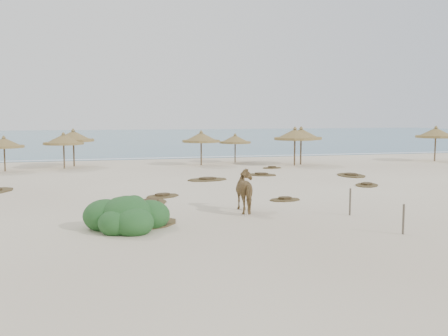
{
  "coord_description": "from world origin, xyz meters",
  "views": [
    {
      "loc": [
        -5.15,
        -20.53,
        3.95
      ],
      "look_at": [
        1.54,
        5.0,
        1.19
      ],
      "focal_mm": 40.0,
      "sensor_mm": 36.0,
      "label": 1
    }
  ],
  "objects": [
    {
      "name": "ground",
      "position": [
        0.0,
        0.0,
        0.0
      ],
      "size": [
        160.0,
        160.0,
        0.0
      ],
      "primitive_type": "plane",
      "color": "beige",
      "rests_on": "ground"
    },
    {
      "name": "ocean",
      "position": [
        0.0,
        75.0,
        0.0
      ],
      "size": [
        200.0,
        100.0,
        0.01
      ],
      "primitive_type": "cube",
      "color": "#2C6586",
      "rests_on": "ground"
    },
    {
      "name": "foam_line",
      "position": [
        0.0,
        26.0,
        0.0
      ],
      "size": [
        70.0,
        0.6,
        0.01
      ],
      "primitive_type": "cube",
      "color": "white",
      "rests_on": "ground"
    },
    {
      "name": "palapa_0",
      "position": [
        -11.34,
        17.78,
        2.01
      ],
      "size": [
        3.63,
        3.63,
        2.59
      ],
      "rotation": [
        0.0,
        0.0,
        -0.41
      ],
      "color": "brown",
      "rests_on": "ground"
    },
    {
      "name": "palapa_1",
      "position": [
        -7.33,
        18.7,
        2.15
      ],
      "size": [
        3.45,
        3.45,
        2.77
      ],
      "rotation": [
        0.0,
        0.0,
        -0.18
      ],
      "color": "brown",
      "rests_on": "ground"
    },
    {
      "name": "palapa_2",
      "position": [
        -6.67,
        20.17,
        2.33
      ],
      "size": [
        4.24,
        4.24,
        3.01
      ],
      "rotation": [
        0.0,
        0.0,
        -0.42
      ],
      "color": "brown",
      "rests_on": "ground"
    },
    {
      "name": "palapa_3",
      "position": [
        3.2,
        18.57,
        2.2
      ],
      "size": [
        3.85,
        3.85,
        2.83
      ],
      "rotation": [
        0.0,
        0.0,
        -0.34
      ],
      "color": "brown",
      "rests_on": "ground"
    },
    {
      "name": "palapa_4",
      "position": [
        6.47,
        20.09,
        1.95
      ],
      "size": [
        3.54,
        3.54,
        2.51
      ],
      "rotation": [
        0.0,
        0.0,
        -0.42
      ],
      "color": "brown",
      "rests_on": "ground"
    },
    {
      "name": "palapa_5",
      "position": [
        10.42,
        16.55,
        2.43
      ],
      "size": [
        4.4,
        4.4,
        3.13
      ],
      "rotation": [
        0.0,
        0.0,
        -0.41
      ],
      "color": "brown",
      "rests_on": "ground"
    },
    {
      "name": "palapa_6",
      "position": [
        11.16,
        17.02,
        2.44
      ],
      "size": [
        4.17,
        4.17,
        3.14
      ],
      "rotation": [
        0.0,
        0.0,
        0.29
      ],
      "color": "brown",
      "rests_on": "ground"
    },
    {
      "name": "palapa_7",
      "position": [
        23.77,
        16.9,
        2.44
      ],
      "size": [
        3.38,
        3.38,
        3.14
      ],
      "rotation": [
        0.0,
        0.0,
        0.01
      ],
      "color": "brown",
      "rests_on": "ground"
    },
    {
      "name": "horse",
      "position": [
        0.97,
        -1.08,
        0.87
      ],
      "size": [
        0.99,
        2.07,
        1.73
      ],
      "primitive_type": "imported",
      "rotation": [
        0.0,
        0.0,
        3.12
      ],
      "color": "olive",
      "rests_on": "ground"
    },
    {
      "name": "fence_post_near",
      "position": [
        4.82,
        -6.19,
        0.51
      ],
      "size": [
        0.1,
        0.1,
        1.02
      ],
      "primitive_type": "cylinder",
      "rotation": [
        0.0,
        0.0,
        -0.42
      ],
      "color": "#605848",
      "rests_on": "ground"
    },
    {
      "name": "fence_post_far",
      "position": [
        4.69,
        -2.83,
        0.54
      ],
      "size": [
        0.08,
        0.08,
        1.09
      ],
      "primitive_type": "cylinder",
      "rotation": [
        0.0,
        0.0,
        0.0
      ],
      "color": "#605848",
      "rests_on": "ground"
    },
    {
      "name": "bush",
      "position": [
        -4.08,
        -3.08,
        0.45
      ],
      "size": [
        3.05,
        2.69,
        1.37
      ],
      "rotation": [
        0.0,
        0.0,
        -0.37
      ],
      "color": "#285926",
      "rests_on": "ground"
    },
    {
      "name": "scrub_2",
      "position": [
        -1.94,
        3.64,
        0.05
      ],
      "size": [
        2.12,
        1.88,
        0.16
      ],
      "rotation": [
        0.0,
        0.0,
        0.51
      ],
      "color": "brown",
      "rests_on": "ground"
    },
    {
      "name": "scrub_3",
      "position": [
        1.61,
        9.31,
        0.05
      ],
      "size": [
        2.86,
        2.16,
        0.16
      ],
      "rotation": [
        0.0,
        0.0,
        0.2
      ],
      "color": "brown",
      "rests_on": "ground"
    },
    {
      "name": "scrub_4",
      "position": [
        9.86,
        4.62,
        0.05
      ],
      "size": [
        2.14,
        2.29,
        0.16
      ],
      "rotation": [
        0.0,
        0.0,
        0.94
      ],
      "color": "brown",
      "rests_on": "ground"
    },
    {
      "name": "scrub_5",
      "position": [
        11.31,
        9.04,
        0.05
      ],
      "size": [
        2.03,
        2.84,
        0.16
      ],
      "rotation": [
        0.0,
        0.0,
        1.45
      ],
      "color": "brown",
      "rests_on": "ground"
    },
    {
      "name": "scrub_7",
      "position": [
        5.65,
        10.87,
        0.05
      ],
      "size": [
        2.49,
        2.27,
        0.16
      ],
      "rotation": [
        0.0,
        0.0,
        2.57
      ],
      "color": "brown",
      "rests_on": "ground"
    },
    {
      "name": "scrub_9",
      "position": [
        -2.71,
        2.0,
        0.05
      ],
      "size": [
        2.01,
        2.5,
        0.16
      ],
      "rotation": [
        0.0,
        0.0,
        1.26
      ],
      "color": "brown",
      "rests_on": "ground"
    },
    {
      "name": "scrub_10",
      "position": [
        7.9,
        14.88,
        0.05
      ],
      "size": [
        1.68,
        1.25,
        0.16
      ],
      "rotation": [
        0.0,
        0.0,
        0.18
      ],
      "color": "brown",
      "rests_on": "ground"
    },
    {
      "name": "scrub_11",
      "position": [
        -3.0,
        -2.52,
        0.05
      ],
      "size": [
        2.28,
        2.4,
        0.16
      ],
      "rotation": [
        0.0,
        0.0,
        0.9
      ],
      "color": "brown",
      "rests_on": "ground"
    },
    {
      "name": "scrub_12",
      "position": [
        3.49,
        1.14,
        0.05
      ],
      "size": [
        1.59,
        1.12,
        0.16
      ],
      "rotation": [
        0.0,
        0.0,
        0.09
      ],
      "color": "brown",
      "rests_on": "ground"
    }
  ]
}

